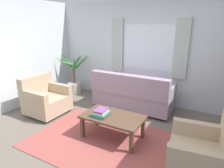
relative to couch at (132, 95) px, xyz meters
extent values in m
plane|color=#6B6056|center=(0.11, -1.57, -0.37)|extent=(6.24, 6.24, 0.00)
cube|color=silver|center=(0.11, 0.69, 0.93)|extent=(5.32, 0.12, 2.60)
cube|color=silver|center=(-2.55, -1.57, 0.93)|extent=(0.12, 4.40, 2.60)
cube|color=white|center=(0.11, 0.63, 1.08)|extent=(1.30, 0.01, 1.10)
cube|color=#B2BCB2|center=(-0.72, 0.60, 1.08)|extent=(0.32, 0.06, 1.40)
cube|color=#B2BCB2|center=(0.94, 0.60, 1.08)|extent=(0.32, 0.06, 1.40)
cube|color=#9E4C47|center=(0.11, -1.57, -0.36)|extent=(2.51, 1.79, 0.01)
cube|color=#998499|center=(0.00, 0.07, -0.12)|extent=(1.90, 0.80, 0.38)
cube|color=#998499|center=(0.00, -0.25, 0.31)|extent=(1.90, 0.20, 0.48)
cube|color=#998499|center=(0.87, 0.07, 0.19)|extent=(0.16, 0.80, 0.24)
cube|color=#998499|center=(-0.87, 0.07, 0.19)|extent=(0.16, 0.80, 0.24)
cylinder|color=brown|center=(0.85, 0.37, -0.34)|extent=(0.06, 0.06, 0.06)
cylinder|color=brown|center=(-0.85, 0.37, -0.34)|extent=(0.06, 0.06, 0.06)
cylinder|color=brown|center=(0.85, -0.23, -0.34)|extent=(0.06, 0.06, 0.06)
cylinder|color=brown|center=(-0.85, -0.23, -0.34)|extent=(0.06, 0.06, 0.06)
cube|color=tan|center=(-1.59, -1.21, -0.13)|extent=(0.82, 0.86, 0.36)
cube|color=tan|center=(-1.92, -1.20, 0.28)|extent=(0.20, 0.84, 0.46)
cube|color=tan|center=(-1.60, -1.57, 0.16)|extent=(0.80, 0.14, 0.22)
cube|color=tan|center=(-1.59, -0.85, 0.16)|extent=(0.80, 0.14, 0.22)
cylinder|color=brown|center=(-1.28, -1.56, -0.34)|extent=(0.05, 0.05, 0.06)
cylinder|color=brown|center=(-1.27, -0.88, -0.34)|extent=(0.05, 0.05, 0.06)
cylinder|color=brown|center=(-1.92, -1.54, -0.34)|extent=(0.05, 0.05, 0.06)
cylinder|color=brown|center=(-1.91, -0.86, -0.34)|extent=(0.05, 0.05, 0.06)
cube|color=tan|center=(1.71, -1.64, -0.13)|extent=(0.90, 0.93, 0.36)
cube|color=tan|center=(1.66, -1.29, 0.16)|extent=(0.81, 0.22, 0.22)
cube|color=tan|center=(1.75, -2.00, 0.16)|extent=(0.81, 0.22, 0.22)
cylinder|color=brown|center=(1.35, -1.35, -0.34)|extent=(0.05, 0.05, 0.06)
cylinder|color=brown|center=(1.98, -1.27, -0.34)|extent=(0.05, 0.05, 0.06)
cube|color=brown|center=(0.22, -1.36, 0.05)|extent=(1.10, 0.64, 0.04)
cube|color=brown|center=(-0.27, -1.62, -0.17)|extent=(0.06, 0.06, 0.40)
cube|color=brown|center=(0.71, -1.62, -0.17)|extent=(0.06, 0.06, 0.40)
cube|color=brown|center=(-0.27, -1.10, -0.17)|extent=(0.06, 0.06, 0.40)
cube|color=brown|center=(0.71, -1.10, -0.17)|extent=(0.06, 0.06, 0.40)
cube|color=#335199|center=(0.02, -1.44, 0.09)|extent=(0.25, 0.33, 0.03)
cube|color=#387F4C|center=(0.03, -1.44, 0.11)|extent=(0.27, 0.32, 0.03)
cube|color=beige|center=(0.02, -1.44, 0.14)|extent=(0.23, 0.27, 0.03)
cube|color=#7F478C|center=(0.02, -1.44, 0.17)|extent=(0.21, 0.27, 0.03)
cylinder|color=#B7B2A8|center=(-1.97, 0.21, -0.21)|extent=(0.39, 0.39, 0.32)
cylinder|color=brown|center=(-1.97, 0.21, 0.18)|extent=(0.07, 0.07, 0.44)
cone|color=#38753D|center=(-1.73, 0.25, 0.57)|extent=(0.46, 0.17, 0.37)
cone|color=#38753D|center=(-1.81, 0.47, 0.61)|extent=(0.32, 0.51, 0.47)
cone|color=#38753D|center=(-2.02, 0.50, 0.60)|extent=(0.17, 0.56, 0.40)
cone|color=#38753D|center=(-2.30, 0.30, 0.63)|extent=(0.64, 0.28, 0.43)
cone|color=#38753D|center=(-2.22, 0.10, 0.59)|extent=(0.51, 0.33, 0.35)
cone|color=#38753D|center=(-2.01, -0.08, 0.60)|extent=(0.15, 0.58, 0.31)
cone|color=#38753D|center=(-1.76, 0.01, 0.60)|extent=(0.41, 0.44, 0.46)
camera|label=1|loc=(1.78, -4.17, 1.66)|focal=31.69mm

